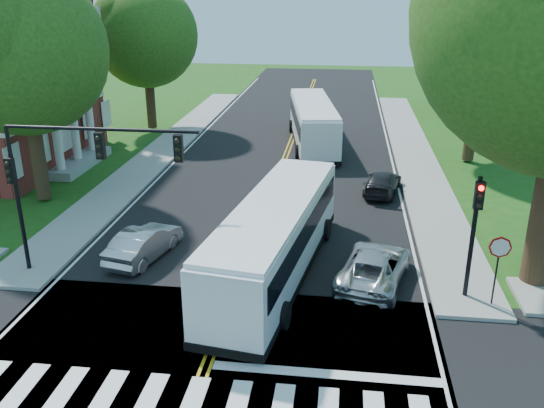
% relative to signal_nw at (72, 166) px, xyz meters
% --- Properties ---
extents(ground, '(140.00, 140.00, 0.00)m').
position_rel_signal_nw_xyz_m(ground, '(5.86, -6.43, -4.38)').
color(ground, '#1B4D13').
rests_on(ground, ground).
extents(road, '(14.00, 96.00, 0.01)m').
position_rel_signal_nw_xyz_m(road, '(5.86, 11.57, -4.37)').
color(road, black).
rests_on(road, ground).
extents(cross_road, '(60.00, 12.00, 0.01)m').
position_rel_signal_nw_xyz_m(cross_road, '(5.86, -6.43, -4.37)').
color(cross_road, black).
rests_on(cross_road, ground).
extents(center_line, '(0.36, 70.00, 0.01)m').
position_rel_signal_nw_xyz_m(center_line, '(5.86, 15.57, -4.36)').
color(center_line, gold).
rests_on(center_line, road).
extents(edge_line_w, '(0.12, 70.00, 0.01)m').
position_rel_signal_nw_xyz_m(edge_line_w, '(-0.94, 15.57, -4.36)').
color(edge_line_w, silver).
rests_on(edge_line_w, road).
extents(edge_line_e, '(0.12, 70.00, 0.01)m').
position_rel_signal_nw_xyz_m(edge_line_e, '(12.66, 15.57, -4.36)').
color(edge_line_e, silver).
rests_on(edge_line_e, road).
extents(stop_bar, '(6.60, 0.40, 0.01)m').
position_rel_signal_nw_xyz_m(stop_bar, '(9.36, -4.83, -4.36)').
color(stop_bar, silver).
rests_on(stop_bar, road).
extents(sidewalk_nw, '(2.60, 40.00, 0.15)m').
position_rel_signal_nw_xyz_m(sidewalk_nw, '(-2.44, 18.57, -4.30)').
color(sidewalk_nw, gray).
rests_on(sidewalk_nw, ground).
extents(sidewalk_ne, '(2.60, 40.00, 0.15)m').
position_rel_signal_nw_xyz_m(sidewalk_ne, '(14.16, 18.57, -4.30)').
color(sidewalk_ne, gray).
rests_on(sidewalk_ne, ground).
extents(tree_west_near, '(8.00, 8.00, 11.40)m').
position_rel_signal_nw_xyz_m(tree_west_near, '(-5.64, 7.57, 3.15)').
color(tree_west_near, '#392916').
rests_on(tree_west_near, ground).
extents(tree_west_far, '(7.60, 7.60, 10.67)m').
position_rel_signal_nw_xyz_m(tree_west_far, '(-5.14, 23.57, 2.62)').
color(tree_west_far, '#392916').
rests_on(tree_west_far, ground).
extents(tree_east_mid, '(8.40, 8.40, 11.93)m').
position_rel_signal_nw_xyz_m(tree_east_mid, '(17.36, 17.57, 3.48)').
color(tree_east_mid, '#392916').
rests_on(tree_east_mid, ground).
extents(tree_east_far, '(7.20, 7.20, 10.34)m').
position_rel_signal_nw_xyz_m(tree_east_far, '(18.36, 33.57, 2.48)').
color(tree_east_far, '#392916').
rests_on(tree_east_far, ground).
extents(signal_nw, '(7.15, 0.46, 5.66)m').
position_rel_signal_nw_xyz_m(signal_nw, '(0.00, 0.00, 0.00)').
color(signal_nw, black).
rests_on(signal_nw, ground).
extents(signal_ne, '(0.30, 0.46, 4.40)m').
position_rel_signal_nw_xyz_m(signal_ne, '(14.06, 0.01, -1.41)').
color(signal_ne, black).
rests_on(signal_ne, ground).
extents(stop_sign, '(0.76, 0.08, 2.53)m').
position_rel_signal_nw_xyz_m(stop_sign, '(14.86, -0.45, -2.35)').
color(stop_sign, black).
rests_on(stop_sign, ground).
extents(bus_lead, '(4.18, 11.77, 2.98)m').
position_rel_signal_nw_xyz_m(bus_lead, '(7.17, 1.02, -2.79)').
color(bus_lead, white).
rests_on(bus_lead, road).
extents(bus_follow, '(4.21, 11.78, 2.98)m').
position_rel_signal_nw_xyz_m(bus_follow, '(7.40, 20.50, -2.79)').
color(bus_follow, white).
rests_on(bus_follow, road).
extents(hatchback, '(2.24, 4.21, 1.32)m').
position_rel_signal_nw_xyz_m(hatchback, '(1.73, 1.76, -3.71)').
color(hatchback, '#ACAFB3').
rests_on(hatchback, road).
extents(suv, '(3.21, 5.06, 1.30)m').
position_rel_signal_nw_xyz_m(suv, '(10.89, 0.90, -3.72)').
color(suv, silver).
rests_on(suv, road).
extents(dark_sedan, '(2.40, 4.22, 1.15)m').
position_rel_signal_nw_xyz_m(dark_sedan, '(11.72, 11.00, -3.79)').
color(dark_sedan, black).
rests_on(dark_sedan, road).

